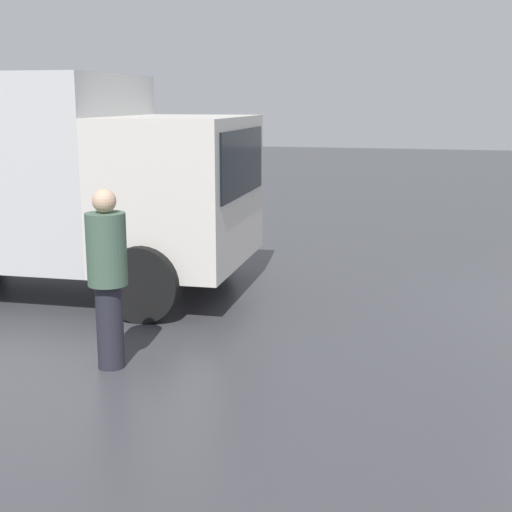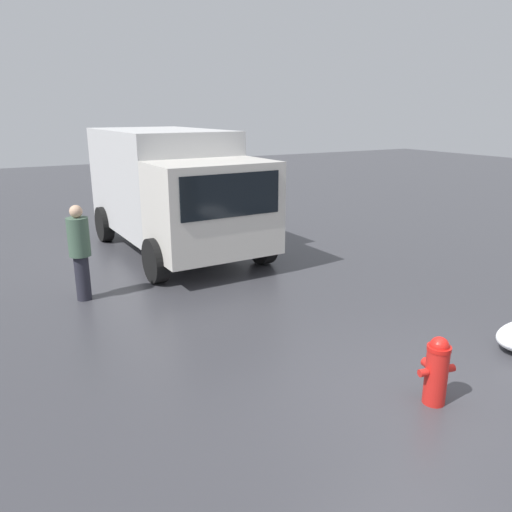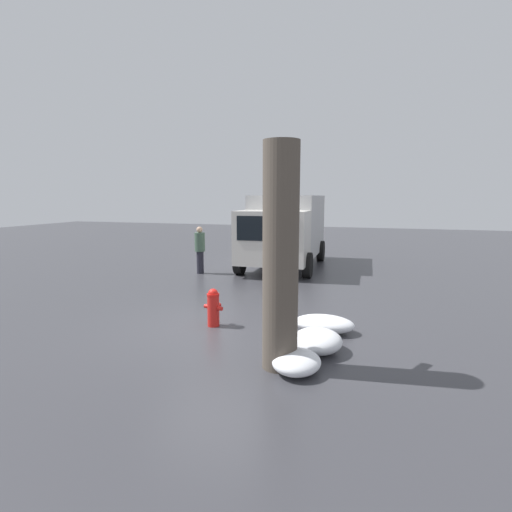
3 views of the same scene
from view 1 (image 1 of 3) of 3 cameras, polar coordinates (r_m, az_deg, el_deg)
The scene contains 2 objects.
delivery_truck at distance 10.23m, azimuth -17.94°, elevation 6.33°, with size 5.89×2.89×2.86m.
pedestrian at distance 6.87m, azimuth -11.80°, elevation -1.27°, with size 0.38×0.38×1.74m.
Camera 1 is at (2.51, 8.89, 2.54)m, focal length 50.00 mm.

